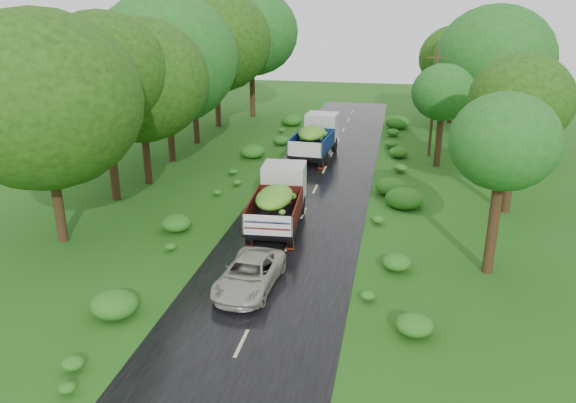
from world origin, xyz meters
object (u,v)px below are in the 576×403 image
(truck_near, at_px, (279,197))
(utility_pole, at_px, (433,103))
(truck_far, at_px, (316,136))
(car, at_px, (249,274))

(truck_near, relative_size, utility_pole, 0.86)
(truck_far, bearing_deg, utility_pole, 16.87)
(utility_pole, bearing_deg, car, -108.12)
(car, bearing_deg, truck_near, 95.57)
(car, height_order, utility_pole, utility_pole)
(truck_near, xyz_separation_m, utility_pole, (7.78, 14.71, 2.33))
(truck_far, relative_size, utility_pole, 0.90)
(truck_far, height_order, utility_pole, utility_pole)
(truck_near, bearing_deg, utility_pole, 58.41)
(car, xyz_separation_m, utility_pole, (7.55, 21.23, 3.20))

